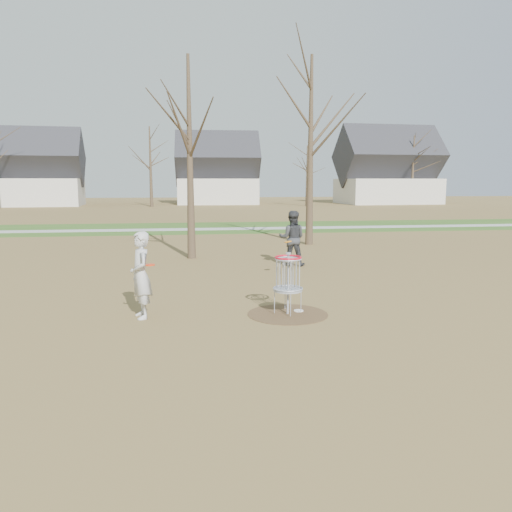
# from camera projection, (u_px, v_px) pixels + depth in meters

# --- Properties ---
(ground) EXTENTS (160.00, 160.00, 0.00)m
(ground) POSITION_uv_depth(u_px,v_px,m) (288.00, 314.00, 11.11)
(ground) COLOR brown
(ground) RESTS_ON ground
(green_band) EXTENTS (160.00, 8.00, 0.01)m
(green_band) POSITION_uv_depth(u_px,v_px,m) (221.00, 228.00, 31.67)
(green_band) COLOR #2D5119
(green_band) RESTS_ON ground
(footpath) EXTENTS (160.00, 1.50, 0.01)m
(footpath) POSITION_uv_depth(u_px,v_px,m) (222.00, 229.00, 30.69)
(footpath) COLOR #9E9E99
(footpath) RESTS_ON green_band
(dirt_circle) EXTENTS (1.80, 1.80, 0.01)m
(dirt_circle) POSITION_uv_depth(u_px,v_px,m) (288.00, 314.00, 11.11)
(dirt_circle) COLOR #47331E
(dirt_circle) RESTS_ON ground
(player_standing) EXTENTS (0.63, 0.79, 1.88)m
(player_standing) POSITION_uv_depth(u_px,v_px,m) (141.00, 275.00, 10.69)
(player_standing) COLOR silver
(player_standing) RESTS_ON ground
(player_throwing) EXTENTS (1.09, 0.95, 1.92)m
(player_throwing) POSITION_uv_depth(u_px,v_px,m) (292.00, 238.00, 17.37)
(player_throwing) COLOR #34363A
(player_throwing) RESTS_ON ground
(disc_grounded) EXTENTS (0.22, 0.22, 0.02)m
(disc_grounded) POSITION_uv_depth(u_px,v_px,m) (299.00, 311.00, 11.34)
(disc_grounded) COLOR white
(disc_grounded) RESTS_ON dirt_circle
(discs_in_play) EXTENTS (4.05, 4.32, 0.11)m
(discs_in_play) POSITION_uv_depth(u_px,v_px,m) (234.00, 251.00, 12.90)
(discs_in_play) COLOR orange
(discs_in_play) RESTS_ON ground
(disc_golf_basket) EXTENTS (0.64, 0.64, 1.35)m
(disc_golf_basket) POSITION_uv_depth(u_px,v_px,m) (288.00, 274.00, 10.97)
(disc_golf_basket) COLOR #9EA3AD
(disc_golf_basket) RESTS_ON ground
(bare_trees) EXTENTS (52.62, 44.98, 9.00)m
(bare_trees) POSITION_uv_depth(u_px,v_px,m) (228.00, 154.00, 45.59)
(bare_trees) COLOR #382B1E
(bare_trees) RESTS_ON ground
(houses_row) EXTENTS (56.51, 10.01, 7.26)m
(houses_row) POSITION_uv_depth(u_px,v_px,m) (237.00, 176.00, 62.64)
(houses_row) COLOR silver
(houses_row) RESTS_ON ground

